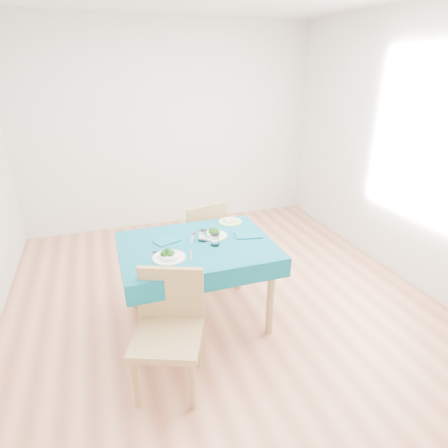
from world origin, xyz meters
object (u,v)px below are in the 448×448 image
object	(u,v)px
table	(198,283)
bowl_near	(169,254)
chair_near	(166,320)
side_plate	(230,222)
bowl_far	(214,233)
chair_far	(198,225)

from	to	relation	value
table	bowl_near	distance (m)	0.52
table	bowl_near	bearing A→B (deg)	-147.73
table	chair_near	size ratio (longest dim) A/B	1.09
chair_near	side_plate	bearing A→B (deg)	73.55
chair_near	side_plate	world-z (taller)	chair_near
bowl_far	side_plate	bearing A→B (deg)	46.99
chair_far	bowl_near	distance (m)	1.14
chair_near	table	bearing A→B (deg)	81.56
chair_near	bowl_near	world-z (taller)	chair_near
table	chair_far	distance (m)	0.88
table	side_plate	xyz separation A→B (m)	(0.42, 0.35, 0.38)
bowl_far	chair_near	bearing A→B (deg)	-126.90
chair_far	bowl_near	size ratio (longest dim) A/B	4.40
chair_far	side_plate	world-z (taller)	chair_far
chair_near	chair_far	bearing A→B (deg)	89.49
bowl_far	side_plate	world-z (taller)	bowl_far
table	bowl_far	size ratio (longest dim) A/B	5.57
bowl_near	bowl_far	size ratio (longest dim) A/B	1.14
table	bowl_far	xyz separation A→B (m)	(0.18, 0.10, 0.41)
bowl_near	side_plate	size ratio (longest dim) A/B	1.16
chair_near	chair_far	world-z (taller)	chair_near
table	bowl_near	size ratio (longest dim) A/B	4.90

